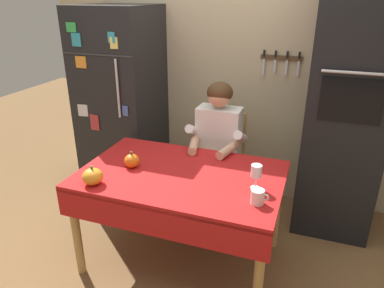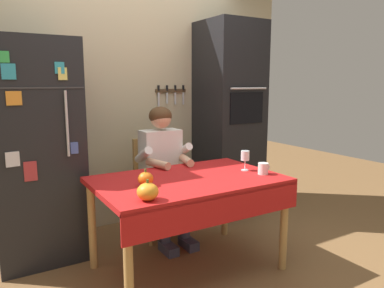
# 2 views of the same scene
# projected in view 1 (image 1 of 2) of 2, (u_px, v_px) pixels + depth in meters

# --- Properties ---
(ground_plane) EXTENTS (10.00, 10.00, 0.00)m
(ground_plane) POSITION_uv_depth(u_px,v_px,m) (177.00, 266.00, 2.70)
(ground_plane) COLOR brown
(ground_plane) RESTS_ON ground
(back_wall_assembly) EXTENTS (3.70, 0.13, 2.60)m
(back_wall_assembly) POSITION_uv_depth(u_px,v_px,m) (234.00, 62.00, 3.35)
(back_wall_assembly) COLOR #BCAD89
(back_wall_assembly) RESTS_ON ground
(refrigerator) EXTENTS (0.68, 0.71, 1.80)m
(refrigerator) POSITION_uv_depth(u_px,v_px,m) (122.00, 104.00, 3.48)
(refrigerator) COLOR black
(refrigerator) RESTS_ON ground
(wall_oven) EXTENTS (0.60, 0.64, 2.10)m
(wall_oven) POSITION_uv_depth(u_px,v_px,m) (346.00, 109.00, 2.83)
(wall_oven) COLOR black
(wall_oven) RESTS_ON ground
(dining_table) EXTENTS (1.40, 0.90, 0.74)m
(dining_table) POSITION_uv_depth(u_px,v_px,m) (180.00, 185.00, 2.51)
(dining_table) COLOR tan
(dining_table) RESTS_ON ground
(chair_behind_person) EXTENTS (0.40, 0.40, 0.93)m
(chair_behind_person) POSITION_uv_depth(u_px,v_px,m) (222.00, 159.00, 3.23)
(chair_behind_person) COLOR tan
(chair_behind_person) RESTS_ON ground
(seated_person) EXTENTS (0.47, 0.55, 1.25)m
(seated_person) POSITION_uv_depth(u_px,v_px,m) (216.00, 144.00, 2.98)
(seated_person) COLOR #38384C
(seated_person) RESTS_ON ground
(coffee_mug) EXTENTS (0.11, 0.08, 0.09)m
(coffee_mug) POSITION_uv_depth(u_px,v_px,m) (258.00, 197.00, 2.12)
(coffee_mug) COLOR white
(coffee_mug) RESTS_ON dining_table
(wine_glass) EXTENTS (0.07, 0.07, 0.17)m
(wine_glass) POSITION_uv_depth(u_px,v_px,m) (256.00, 172.00, 2.26)
(wine_glass) COLOR white
(wine_glass) RESTS_ON dining_table
(pumpkin_large) EXTENTS (0.11, 0.11, 0.12)m
(pumpkin_large) POSITION_uv_depth(u_px,v_px,m) (132.00, 161.00, 2.56)
(pumpkin_large) COLOR orange
(pumpkin_large) RESTS_ON dining_table
(pumpkin_medium) EXTENTS (0.14, 0.14, 0.13)m
(pumpkin_medium) POSITION_uv_depth(u_px,v_px,m) (93.00, 176.00, 2.33)
(pumpkin_medium) COLOR orange
(pumpkin_medium) RESTS_ON dining_table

